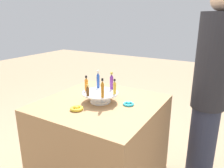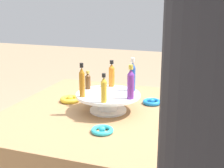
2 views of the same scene
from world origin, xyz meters
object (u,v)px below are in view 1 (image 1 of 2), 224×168
Objects in this scene: bottle_purple at (112,81)px; ribbon_bow_gold at (77,108)px; bottle_brown at (88,91)px; bottle_orange at (86,84)px; person_figure at (209,92)px; bottle_blue at (98,80)px; ribbon_bow_teal at (128,104)px; bottle_gold at (115,87)px; bottle_amber at (102,89)px; display_stand at (100,95)px; ribbon_bow_blue at (96,92)px.

bottle_purple is 1.49× the size of ribbon_bow_gold.
bottle_orange is (-0.09, -0.08, 0.02)m from bottle_brown.
bottle_brown is at bearing 4.23° from person_figure.
ribbon_bow_teal is at bearing 84.04° from bottle_blue.
bottle_brown is 0.05× the size of person_figure.
bottle_gold reaches higher than ribbon_bow_gold.
bottle_gold is at bearing 101.85° from bottle_orange.
bottle_amber is 0.09× the size of person_figure.
ribbon_bow_teal is at bearing 104.39° from display_stand.
bottle_blue is (-0.18, -0.16, 0.00)m from bottle_amber.
bottle_amber is 0.21m from bottle_orange.
bottle_gold is 1.36× the size of ribbon_bow_blue.
bottle_gold is at bearing 131.85° from bottle_brown.
ribbon_bow_gold is (0.39, 0.10, 0.00)m from ribbon_bow_blue.
bottle_blue is 0.93m from person_figure.
bottle_amber reaches higher than ribbon_bow_teal.
bottle_orange is (0.05, -0.24, 0.00)m from bottle_gold.
bottle_gold is at bearing 71.85° from bottle_blue.
bottle_amber reaches higher than ribbon_bow_gold.
display_stand is 2.38× the size of bottle_gold.
display_stand is 2.27× the size of bottle_orange.
bottle_orange is 0.08× the size of person_figure.
ribbon_bow_gold is at bearing -35.96° from bottle_gold.
person_figure reaches higher than bottle_amber.
person_figure is at bearing 127.46° from bottle_gold.
bottle_purple is (-0.11, 0.04, 0.10)m from display_stand.
bottle_gold is at bearing 101.85° from display_stand.
bottle_purple is 0.81m from person_figure.
bottle_purple is 0.21m from bottle_orange.
bottle_blue is at bearing -78.15° from bottle_purple.
ribbon_bow_gold is (0.22, -0.06, -0.04)m from display_stand.
person_figure is (-0.34, 0.91, 0.06)m from ribbon_bow_blue.
person_figure is at bearing 130.72° from ribbon_bow_teal.
bottle_blue is at bearing -138.15° from bottle_amber.
bottle_brown is 1.00m from person_figure.
ribbon_bow_gold is (0.31, 0.02, -0.14)m from bottle_blue.
bottle_blue reaches higher than display_stand.
bottle_orange is 1.42× the size of ribbon_bow_blue.
bottle_gold is 0.83× the size of bottle_purple.
bottle_gold is at bearing 41.85° from bottle_purple.
ribbon_bow_blue is (-0.14, -0.28, -0.13)m from bottle_gold.
ribbon_bow_teal is at bearing 103.52° from bottle_orange.
bottle_orange is at bearing -78.15° from bottle_gold.
ribbon_bow_gold reaches higher than ribbon_bow_blue.
display_stand is at bearing 161.85° from bottle_brown.
display_stand is at bearing 44.39° from ribbon_bow_blue.
bottle_gold is 0.34m from ribbon_bow_blue.
ribbon_bow_blue is 0.97m from person_figure.
bottle_gold reaches higher than bottle_brown.
display_stand is 0.15m from bottle_amber.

